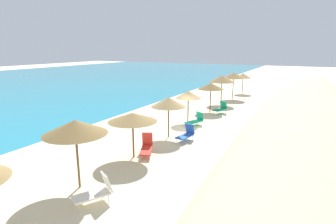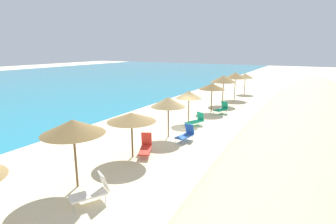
% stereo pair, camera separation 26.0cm
% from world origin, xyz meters
% --- Properties ---
extents(ground_plane, '(160.00, 160.00, 0.00)m').
position_xyz_m(ground_plane, '(0.00, 0.00, 0.00)').
color(ground_plane, beige).
extents(dune_ridge, '(52.12, 5.81, 2.92)m').
position_xyz_m(dune_ridge, '(0.83, -7.51, 1.46)').
color(dune_ridge, beige).
rests_on(dune_ridge, ground_plane).
extents(beach_umbrella_2, '(2.57, 2.57, 2.92)m').
position_xyz_m(beach_umbrella_2, '(-9.91, 0.64, 2.62)').
color(beach_umbrella_2, brown).
rests_on(beach_umbrella_2, ground_plane).
extents(beach_umbrella_3, '(2.58, 2.58, 2.44)m').
position_xyz_m(beach_umbrella_3, '(-6.14, 0.52, 2.20)').
color(beach_umbrella_3, brown).
rests_on(beach_umbrella_3, ground_plane).
extents(beach_umbrella_4, '(2.24, 2.24, 2.66)m').
position_xyz_m(beach_umbrella_4, '(-2.24, 0.46, 2.34)').
color(beach_umbrella_4, brown).
rests_on(beach_umbrella_4, ground_plane).
extents(beach_umbrella_5, '(2.03, 2.03, 2.48)m').
position_xyz_m(beach_umbrella_5, '(1.84, 0.86, 2.18)').
color(beach_umbrella_5, brown).
rests_on(beach_umbrella_5, ground_plane).
extents(beach_umbrella_6, '(2.38, 2.38, 2.62)m').
position_xyz_m(beach_umbrella_6, '(6.22, 0.56, 2.33)').
color(beach_umbrella_6, brown).
rests_on(beach_umbrella_6, ground_plane).
extents(beach_umbrella_7, '(2.67, 2.67, 2.98)m').
position_xyz_m(beach_umbrella_7, '(10.06, 0.71, 2.63)').
color(beach_umbrella_7, brown).
rests_on(beach_umbrella_7, ground_plane).
extents(beach_umbrella_8, '(2.63, 2.63, 3.01)m').
position_xyz_m(beach_umbrella_8, '(13.76, 0.47, 2.67)').
color(beach_umbrella_8, brown).
rests_on(beach_umbrella_8, ground_plane).
extents(beach_umbrella_9, '(2.14, 2.14, 2.58)m').
position_xyz_m(beach_umbrella_9, '(18.04, 0.35, 2.27)').
color(beach_umbrella_9, brown).
rests_on(beach_umbrella_9, ground_plane).
extents(lounge_chair_0, '(1.65, 1.20, 1.10)m').
position_xyz_m(lounge_chair_0, '(-5.44, 0.14, 0.42)').
color(lounge_chair_0, red).
rests_on(lounge_chair_0, ground_plane).
extents(lounge_chair_1, '(1.56, 1.25, 1.11)m').
position_xyz_m(lounge_chair_1, '(-10.50, -0.83, 0.48)').
color(lounge_chair_1, white).
rests_on(lounge_chair_1, ground_plane).
extents(lounge_chair_2, '(1.63, 1.10, 0.97)m').
position_xyz_m(lounge_chair_2, '(1.15, -0.06, 0.40)').
color(lounge_chair_2, '#199972').
rests_on(lounge_chair_2, ground_plane).
extents(lounge_chair_3, '(1.45, 0.81, 1.01)m').
position_xyz_m(lounge_chair_3, '(-2.34, -0.87, 0.43)').
color(lounge_chair_3, blue).
rests_on(lounge_chair_3, ground_plane).
extents(lounge_chair_4, '(1.55, 1.06, 1.07)m').
position_xyz_m(lounge_chair_4, '(5.83, -0.56, 0.47)').
color(lounge_chair_4, '#199972').
rests_on(lounge_chair_4, ground_plane).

